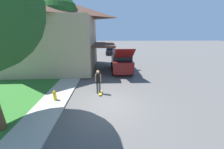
% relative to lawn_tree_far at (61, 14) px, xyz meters
% --- Properties ---
extents(ground_plane, '(120.00, 120.00, 0.00)m').
position_rel_lawn_tree_far_xyz_m(ground_plane, '(4.57, -6.77, -5.91)').
color(ground_plane, '#54514F').
extents(lawn, '(10.00, 80.00, 0.08)m').
position_rel_lawn_tree_far_xyz_m(lawn, '(-3.43, -0.77, -5.87)').
color(lawn, '#2D6B28').
rests_on(lawn, ground_plane).
extents(sidewalk, '(1.80, 80.00, 0.10)m').
position_rel_lawn_tree_far_xyz_m(sidewalk, '(0.97, -0.77, -5.86)').
color(sidewalk, '#ADA89E').
rests_on(sidewalk, ground_plane).
extents(house, '(13.76, 8.53, 8.03)m').
position_rel_lawn_tree_far_xyz_m(house, '(-2.53, 1.51, -1.67)').
color(house, tan).
rests_on(house, lawn).
extents(lawn_tree_far, '(3.40, 3.40, 7.58)m').
position_rel_lawn_tree_far_xyz_m(lawn_tree_far, '(0.00, 0.00, 0.00)').
color(lawn_tree_far, brown).
rests_on(lawn_tree_far, lawn).
extents(suv_parked, '(2.19, 5.35, 2.92)m').
position_rel_lawn_tree_far_xyz_m(suv_parked, '(6.03, 0.12, -4.74)').
color(suv_parked, maroon).
rests_on(suv_parked, ground_plane).
extents(car_down_street, '(1.94, 4.36, 1.32)m').
position_rel_lawn_tree_far_xyz_m(car_down_street, '(5.21, 12.03, -5.27)').
color(car_down_street, black).
rests_on(car_down_street, ground_plane).
extents(skateboarder, '(0.41, 0.23, 1.76)m').
position_rel_lawn_tree_far_xyz_m(skateboarder, '(3.80, -5.29, -4.92)').
color(skateboarder, '#38383D').
rests_on(skateboarder, ground_plane).
extents(skateboard, '(0.23, 0.84, 0.10)m').
position_rel_lawn_tree_far_xyz_m(skateboard, '(3.93, -5.35, -5.82)').
color(skateboard, '#A89323').
rests_on(skateboard, ground_plane).
extents(fire_hydrant, '(0.20, 0.20, 0.66)m').
position_rel_lawn_tree_far_xyz_m(fire_hydrant, '(1.06, -6.28, -5.49)').
color(fire_hydrant, gold).
rests_on(fire_hydrant, sidewalk).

